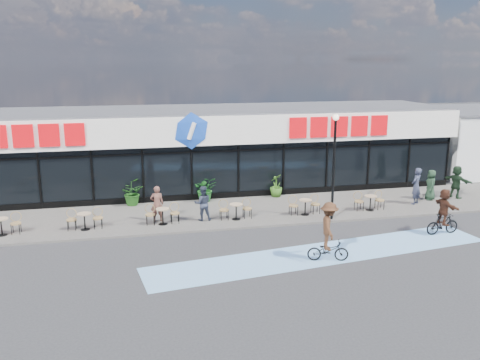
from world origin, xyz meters
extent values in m
plane|color=#28282B|center=(0.00, 0.00, 0.00)|extent=(120.00, 120.00, 0.00)
cube|color=#58544E|center=(0.00, 4.50, 0.05)|extent=(44.00, 5.00, 0.10)
cube|color=#71A4D6|center=(4.00, -1.50, 0.01)|extent=(14.17, 4.13, 0.01)
cube|color=black|center=(0.00, 10.00, 1.50)|extent=(30.00, 6.00, 3.00)
cube|color=white|center=(0.00, 9.85, 3.75)|extent=(30.60, 6.30, 1.50)
cube|color=#47474C|center=(0.00, 10.00, 4.55)|extent=(30.60, 6.30, 0.10)
cube|color=navy|center=(0.00, 6.96, 3.05)|extent=(30.60, 0.08, 0.18)
cube|color=black|center=(0.00, 6.97, 2.65)|extent=(30.00, 0.06, 0.08)
cube|color=black|center=(0.00, 6.98, 0.20)|extent=(30.00, 0.10, 0.40)
cube|color=red|center=(-8.00, 6.70, 3.80)|extent=(5.63, 0.18, 1.10)
cube|color=red|center=(8.00, 6.70, 3.80)|extent=(5.63, 0.18, 1.10)
ellipsoid|color=#1644B5|center=(0.00, 6.70, 3.80)|extent=(1.90, 0.24, 1.90)
cylinder|color=black|center=(-7.50, 6.97, 1.50)|extent=(0.10, 0.10, 3.00)
cylinder|color=black|center=(-5.00, 6.97, 1.50)|extent=(0.10, 0.10, 3.00)
cylinder|color=black|center=(-2.50, 6.97, 1.50)|extent=(0.10, 0.10, 3.00)
cylinder|color=black|center=(0.00, 6.97, 1.50)|extent=(0.10, 0.10, 3.00)
cylinder|color=black|center=(2.50, 6.97, 1.50)|extent=(0.10, 0.10, 3.00)
cylinder|color=black|center=(5.00, 6.97, 1.50)|extent=(0.10, 0.10, 3.00)
cylinder|color=black|center=(7.50, 6.97, 1.50)|extent=(0.10, 0.10, 3.00)
cylinder|color=black|center=(10.00, 6.97, 1.50)|extent=(0.10, 0.10, 3.00)
cylinder|color=black|center=(12.50, 6.97, 1.50)|extent=(0.10, 0.10, 3.00)
cylinder|color=black|center=(15.00, 6.97, 1.50)|extent=(0.10, 0.10, 3.00)
cylinder|color=black|center=(5.91, 2.30, 2.41)|extent=(0.12, 0.12, 4.62)
sphere|color=#FFF2CC|center=(5.91, 2.30, 4.82)|extent=(0.28, 0.28, 0.28)
cylinder|color=tan|center=(-8.54, 3.18, 0.82)|extent=(0.60, 0.60, 0.04)
cylinder|color=black|center=(-8.54, 3.18, 0.47)|extent=(0.06, 0.06, 0.70)
cylinder|color=black|center=(-8.54, 3.18, 0.11)|extent=(0.40, 0.40, 0.02)
cylinder|color=tan|center=(-5.17, 3.18, 0.82)|extent=(0.60, 0.60, 0.04)
cylinder|color=black|center=(-5.17, 3.18, 0.47)|extent=(0.06, 0.06, 0.70)
cylinder|color=black|center=(-5.17, 3.18, 0.11)|extent=(0.40, 0.40, 0.02)
cylinder|color=tan|center=(-1.81, 3.18, 0.82)|extent=(0.60, 0.60, 0.04)
cylinder|color=black|center=(-1.81, 3.18, 0.47)|extent=(0.06, 0.06, 0.70)
cylinder|color=black|center=(-1.81, 3.18, 0.11)|extent=(0.40, 0.40, 0.02)
cylinder|color=tan|center=(1.56, 3.18, 0.82)|extent=(0.60, 0.60, 0.04)
cylinder|color=black|center=(1.56, 3.18, 0.47)|extent=(0.06, 0.06, 0.70)
cylinder|color=black|center=(1.56, 3.18, 0.11)|extent=(0.40, 0.40, 0.02)
cylinder|color=tan|center=(4.92, 3.18, 0.82)|extent=(0.60, 0.60, 0.04)
cylinder|color=black|center=(4.92, 3.18, 0.47)|extent=(0.06, 0.06, 0.70)
cylinder|color=black|center=(4.92, 3.18, 0.11)|extent=(0.40, 0.40, 0.02)
cylinder|color=tan|center=(8.29, 3.18, 0.82)|extent=(0.60, 0.60, 0.04)
cylinder|color=black|center=(8.29, 3.18, 0.47)|extent=(0.06, 0.06, 0.70)
cylinder|color=black|center=(8.29, 3.18, 0.11)|extent=(0.40, 0.40, 0.02)
imported|color=#1B4A15|center=(-3.17, 6.66, 0.75)|extent=(1.53, 1.54, 1.30)
imported|color=#1A5D1D|center=(0.66, 6.59, 0.75)|extent=(1.22, 1.07, 1.30)
imported|color=#2E5618|center=(4.51, 6.67, 0.71)|extent=(0.96, 0.96, 1.22)
imported|color=brown|center=(-2.02, 3.71, 0.93)|extent=(0.61, 0.41, 1.66)
imported|color=#292F40|center=(0.04, 3.39, 0.91)|extent=(0.81, 0.64, 1.62)
imported|color=#1B3220|center=(12.28, 4.30, 0.90)|extent=(0.75, 0.91, 1.60)
imported|color=black|center=(13.83, 4.35, 0.97)|extent=(1.08, 1.70, 1.75)
imported|color=#2C3144|center=(11.06, 3.72, 1.04)|extent=(0.82, 0.76, 1.89)
imported|color=black|center=(3.91, -2.17, 0.40)|extent=(1.61, 0.90, 0.80)
imported|color=#472B19|center=(3.91, -2.17, 1.35)|extent=(0.94, 1.30, 1.80)
imported|color=black|center=(9.83, -0.47, 0.46)|extent=(1.55, 0.51, 0.92)
imported|color=#402217|center=(9.83, -0.47, 1.23)|extent=(0.53, 1.47, 1.56)
camera|label=1|loc=(-3.14, -18.79, 7.32)|focal=38.00mm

